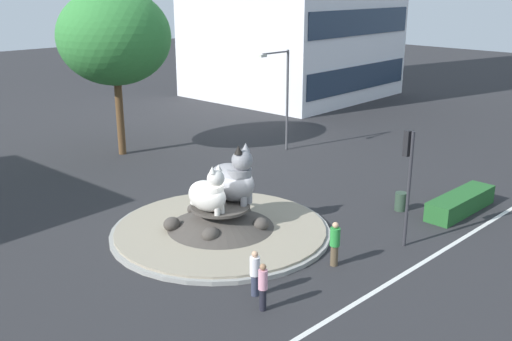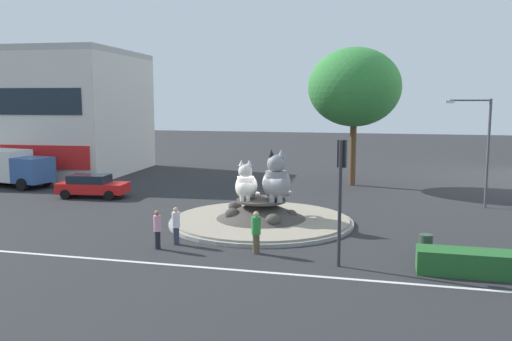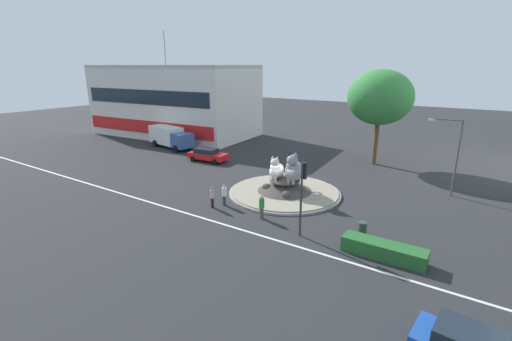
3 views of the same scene
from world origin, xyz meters
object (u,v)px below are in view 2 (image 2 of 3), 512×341
Objects in this scene: pedestrian_white_shirt at (176,225)px; cat_statue_grey at (277,181)px; traffic_light_mast at (341,179)px; litter_bin at (426,245)px; pedestrian_pink_shirt at (157,228)px; sedan_on_far_lane at (92,185)px; delivery_box_truck at (6,166)px; cat_statue_white at (246,185)px; streetlight_arm at (482,143)px; pedestrian_green_shirt at (256,231)px; broadleaf_tree_behind_island at (354,87)px.

cat_statue_grey is at bearing 4.00° from pedestrian_white_shirt.
litter_bin is (3.33, 2.19, -2.97)m from traffic_light_mast.
pedestrian_pink_shirt is 14.02m from sedan_on_far_lane.
pedestrian_pink_shirt reaches higher than pedestrian_white_shirt.
delivery_box_truck is at bearing 157.10° from sedan_on_far_lane.
litter_bin is at bearing 56.66° from cat_statue_white.
pedestrian_green_shirt is (-10.66, -12.64, -2.92)m from streetlight_arm.
streetlight_arm is 12.36m from litter_bin.
pedestrian_pink_shirt is at bearing -171.02° from litter_bin.
pedestrian_pink_shirt is 1.01m from pedestrian_white_shirt.
sedan_on_far_lane reaches higher than litter_bin.
cat_statue_white is at bearing 17.03° from pedestrian_white_shirt.
litter_bin is (29.34, -11.28, -1.05)m from delivery_box_truck.
cat_statue_grey is 14.25m from sedan_on_far_lane.
cat_statue_grey is 6.23m from pedestrian_white_shirt.
broadleaf_tree_behind_island is (4.52, 14.06, 5.30)m from cat_statue_white.
pedestrian_pink_shirt is (-14.94, -13.02, -2.95)m from streetlight_arm.
cat_statue_grey reaches higher than litter_bin.
broadleaf_tree_behind_island is 20.51m from pedestrian_green_shirt.
streetlight_arm reaches higher than litter_bin.
cat_statue_grey reaches higher than delivery_box_truck.
cat_statue_white is at bearing -1.62° from pedestrian_green_shirt.
cat_statue_grey is 0.27× the size of broadleaf_tree_behind_island.
delivery_box_truck reaches higher than sedan_on_far_lane.
litter_bin is at bearing -28.80° from sedan_on_far_lane.
cat_statue_white reaches higher than pedestrian_green_shirt.
broadleaf_tree_behind_island is 6.03× the size of pedestrian_pink_shirt.
delivery_box_truck is at bearing 70.49° from traffic_light_mast.
cat_statue_grey is at bearing 39.16° from traffic_light_mast.
pedestrian_pink_shirt is (-2.45, -5.63, -1.13)m from cat_statue_white.
cat_statue_grey reaches higher than pedestrian_green_shirt.
sedan_on_far_lane is at bearing -150.40° from broadleaf_tree_behind_island.
cat_statue_white is 1.29× the size of pedestrian_pink_shirt.
streetlight_arm reaches higher than traffic_light_mast.
sedan_on_far_lane is (-17.23, 10.81, -2.62)m from traffic_light_mast.
cat_statue_white is 0.80× the size of cat_statue_grey.
traffic_light_mast is 20.51m from sedan_on_far_lane.
pedestrian_green_shirt is at bearing -97.91° from broadleaf_tree_behind_island.
traffic_light_mast is at bearing 61.65° from streetlight_arm.
cat_statue_grey is 0.42× the size of streetlight_arm.
delivery_box_truck is at bearing -117.78° from cat_statue_grey.
delivery_box_truck reaches higher than pedestrian_white_shirt.
cat_statue_white is 14.63m from streetlight_arm.
pedestrian_white_shirt reaches higher than sedan_on_far_lane.
pedestrian_white_shirt is at bearing -175.27° from litter_bin.
delivery_box_truck is (-18.19, 13.04, 0.59)m from pedestrian_pink_shirt.
cat_statue_white is 9.66m from litter_bin.
pedestrian_green_shirt is (1.84, -5.25, -1.10)m from cat_statue_white.
pedestrian_white_shirt is (-3.79, 0.50, -0.05)m from pedestrian_green_shirt.
cat_statue_grey is 0.35× the size of delivery_box_truck.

